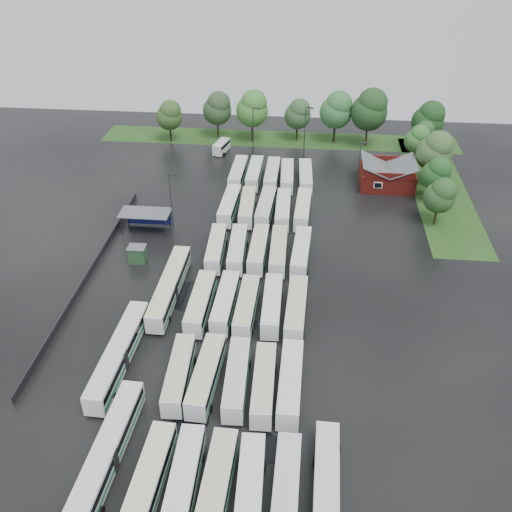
# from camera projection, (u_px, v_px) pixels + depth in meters

# --- Properties ---
(ground) EXTENTS (160.00, 160.00, 0.00)m
(ground) POSITION_uv_depth(u_px,v_px,m) (232.00, 320.00, 75.51)
(ground) COLOR black
(ground) RESTS_ON ground
(brick_building) EXTENTS (10.07, 8.60, 5.39)m
(brick_building) POSITION_uv_depth(u_px,v_px,m) (387.00, 177.00, 108.21)
(brick_building) COLOR maroon
(brick_building) RESTS_ON ground
(wash_shed) EXTENTS (8.20, 4.20, 3.58)m
(wash_shed) POSITION_uv_depth(u_px,v_px,m) (146.00, 214.00, 93.65)
(wash_shed) COLOR #2D2D30
(wash_shed) RESTS_ON ground
(utility_hut) EXTENTS (2.70, 2.20, 2.62)m
(utility_hut) POSITION_uv_depth(u_px,v_px,m) (137.00, 254.00, 86.62)
(utility_hut) COLOR #224426
(utility_hut) RESTS_ON ground
(grass_strip_north) EXTENTS (80.00, 10.00, 0.01)m
(grass_strip_north) POSITION_uv_depth(u_px,v_px,m) (279.00, 139.00, 129.39)
(grass_strip_north) COLOR #1E4314
(grass_strip_north) RESTS_ON ground
(grass_strip_east) EXTENTS (10.00, 50.00, 0.01)m
(grass_strip_east) POSITION_uv_depth(u_px,v_px,m) (439.00, 188.00, 108.44)
(grass_strip_east) COLOR #1E4314
(grass_strip_east) RESTS_ON ground
(west_fence) EXTENTS (0.10, 50.00, 1.20)m
(west_fence) POSITION_uv_depth(u_px,v_px,m) (90.00, 273.00, 83.67)
(west_fence) COLOR #2D2D30
(west_fence) RESTS_ON ground
(bus_r0c0) EXTENTS (2.81, 11.39, 3.15)m
(bus_r0c0) POSITION_uv_depth(u_px,v_px,m) (150.00, 478.00, 53.38)
(bus_r0c0) COLOR silver
(bus_r0c0) RESTS_ON ground
(bus_r0c1) EXTENTS (2.60, 11.32, 3.14)m
(bus_r0c1) POSITION_uv_depth(u_px,v_px,m) (184.00, 481.00, 53.11)
(bus_r0c1) COLOR silver
(bus_r0c1) RESTS_ON ground
(bus_r0c2) EXTENTS (2.75, 11.61, 3.21)m
(bus_r0c2) POSITION_uv_depth(u_px,v_px,m) (216.00, 487.00, 52.54)
(bus_r0c2) COLOR silver
(bus_r0c2) RESTS_ON ground
(bus_r0c3) EXTENTS (2.77, 11.27, 3.12)m
(bus_r0c3) POSITION_uv_depth(u_px,v_px,m) (250.00, 491.00, 52.27)
(bus_r0c3) COLOR silver
(bus_r0c3) RESTS_ON ground
(bus_r0c4) EXTENTS (2.51, 11.14, 3.09)m
(bus_r0c4) POSITION_uv_depth(u_px,v_px,m) (286.00, 490.00, 52.37)
(bus_r0c4) COLOR silver
(bus_r0c4) RESTS_ON ground
(bus_r1c0) EXTENTS (2.82, 11.07, 3.06)m
(bus_r1c0) POSITION_uv_depth(u_px,v_px,m) (179.00, 374.00, 64.87)
(bus_r1c0) COLOR silver
(bus_r1c0) RESTS_ON ground
(bus_r1c1) EXTENTS (2.98, 11.51, 3.17)m
(bus_r1c1) POSITION_uv_depth(u_px,v_px,m) (206.00, 375.00, 64.61)
(bus_r1c1) COLOR silver
(bus_r1c1) RESTS_ON ground
(bus_r1c2) EXTENTS (2.75, 11.24, 3.11)m
(bus_r1c2) POSITION_uv_depth(u_px,v_px,m) (237.00, 378.00, 64.24)
(bus_r1c2) COLOR silver
(bus_r1c2) RESTS_ON ground
(bus_r1c3) EXTENTS (2.59, 11.09, 3.07)m
(bus_r1c3) POSITION_uv_depth(u_px,v_px,m) (264.00, 384.00, 63.55)
(bus_r1c3) COLOR silver
(bus_r1c3) RESTS_ON ground
(bus_r1c4) EXTENTS (2.59, 11.57, 3.21)m
(bus_r1c4) POSITION_uv_depth(u_px,v_px,m) (290.00, 383.00, 63.60)
(bus_r1c4) COLOR silver
(bus_r1c4) RESTS_ON ground
(bus_r2c0) EXTENTS (2.57, 11.55, 3.21)m
(bus_r2c0) POSITION_uv_depth(u_px,v_px,m) (201.00, 303.00, 75.78)
(bus_r2c0) COLOR silver
(bus_r2c0) RESTS_ON ground
(bus_r2c1) EXTENTS (2.63, 11.27, 3.12)m
(bus_r2c1) POSITION_uv_depth(u_px,v_px,m) (225.00, 302.00, 75.94)
(bus_r2c1) COLOR silver
(bus_r2c1) RESTS_ON ground
(bus_r2c2) EXTENTS (2.58, 11.16, 3.09)m
(bus_r2c2) POSITION_uv_depth(u_px,v_px,m) (247.00, 306.00, 75.25)
(bus_r2c2) COLOR silver
(bus_r2c2) RESTS_ON ground
(bus_r2c3) EXTENTS (2.54, 11.20, 3.11)m
(bus_r2c3) POSITION_uv_depth(u_px,v_px,m) (272.00, 305.00, 75.41)
(bus_r2c3) COLOR silver
(bus_r2c3) RESTS_ON ground
(bus_r2c4) EXTENTS (2.78, 11.67, 3.23)m
(bus_r2c4) POSITION_uv_depth(u_px,v_px,m) (296.00, 309.00, 74.70)
(bus_r2c4) COLOR silver
(bus_r2c4) RESTS_ON ground
(bus_r3c0) EXTENTS (2.81, 11.08, 3.06)m
(bus_r3c0) POSITION_uv_depth(u_px,v_px,m) (216.00, 248.00, 87.32)
(bus_r3c0) COLOR silver
(bus_r3c0) RESTS_ON ground
(bus_r3c1) EXTENTS (2.80, 11.22, 3.10)m
(bus_r3c1) POSITION_uv_depth(u_px,v_px,m) (237.00, 249.00, 87.07)
(bus_r3c1) COLOR silver
(bus_r3c1) RESTS_ON ground
(bus_r3c2) EXTENTS (2.49, 11.23, 3.12)m
(bus_r3c2) POSITION_uv_depth(u_px,v_px,m) (258.00, 249.00, 87.01)
(bus_r3c2) COLOR silver
(bus_r3c2) RESTS_ON ground
(bus_r3c3) EXTENTS (2.56, 11.27, 3.13)m
(bus_r3c3) POSITION_uv_depth(u_px,v_px,m) (278.00, 251.00, 86.65)
(bus_r3c3) COLOR silver
(bus_r3c3) RESTS_ON ground
(bus_r3c4) EXTENTS (2.98, 11.50, 3.17)m
(bus_r3c4) POSITION_uv_depth(u_px,v_px,m) (301.00, 252.00, 86.27)
(bus_r3c4) COLOR silver
(bus_r3c4) RESTS_ON ground
(bus_r4c0) EXTENTS (2.78, 11.59, 3.21)m
(bus_r4c0) POSITION_uv_depth(u_px,v_px,m) (229.00, 206.00, 98.80)
(bus_r4c0) COLOR silver
(bus_r4c0) RESTS_ON ground
(bus_r4c1) EXTENTS (2.76, 11.26, 3.11)m
(bus_r4c1) POSITION_uv_depth(u_px,v_px,m) (247.00, 207.00, 98.43)
(bus_r4c1) COLOR silver
(bus_r4c1) RESTS_ON ground
(bus_r4c2) EXTENTS (2.92, 11.49, 3.17)m
(bus_r4c2) POSITION_uv_depth(u_px,v_px,m) (266.00, 207.00, 98.29)
(bus_r4c2) COLOR silver
(bus_r4c2) RESTS_ON ground
(bus_r4c3) EXTENTS (2.58, 11.28, 3.13)m
(bus_r4c3) POSITION_uv_depth(u_px,v_px,m) (283.00, 209.00, 97.73)
(bus_r4c3) COLOR silver
(bus_r4c3) RESTS_ON ground
(bus_r4c4) EXTENTS (2.82, 11.45, 3.16)m
(bus_r4c4) POSITION_uv_depth(u_px,v_px,m) (303.00, 209.00, 97.71)
(bus_r4c4) COLOR silver
(bus_r4c4) RESTS_ON ground
(bus_r5c0) EXTENTS (2.66, 11.55, 3.20)m
(bus_r5c0) POSITION_uv_depth(u_px,v_px,m) (238.00, 173.00, 109.92)
(bus_r5c0) COLOR silver
(bus_r5c0) RESTS_ON ground
(bus_r5c1) EXTENTS (2.56, 11.40, 3.17)m
(bus_r5c1) POSITION_uv_depth(u_px,v_px,m) (255.00, 173.00, 109.88)
(bus_r5c1) COLOR silver
(bus_r5c1) RESTS_ON ground
(bus_r5c2) EXTENTS (2.47, 11.46, 3.19)m
(bus_r5c2) POSITION_uv_depth(u_px,v_px,m) (272.00, 175.00, 109.27)
(bus_r5c2) COLOR silver
(bus_r5c2) RESTS_ON ground
(bus_r5c3) EXTENTS (2.74, 11.13, 3.08)m
(bus_r5c3) POSITION_uv_depth(u_px,v_px,m) (287.00, 176.00, 108.99)
(bus_r5c3) COLOR silver
(bus_r5c3) RESTS_ON ground
(bus_r5c4) EXTENTS (2.88, 11.36, 3.14)m
(bus_r5c4) POSITION_uv_depth(u_px,v_px,m) (305.00, 177.00, 108.70)
(bus_r5c4) COLOR silver
(bus_r5c4) RESTS_ON ground
(artic_bus_west_a) EXTENTS (3.06, 16.81, 3.10)m
(artic_bus_west_a) POSITION_uv_depth(u_px,v_px,m) (107.00, 452.00, 55.85)
(artic_bus_west_a) COLOR silver
(artic_bus_west_a) RESTS_ON ground
(artic_bus_west_b) EXTENTS (2.61, 17.13, 3.17)m
(artic_bus_west_b) POSITION_uv_depth(u_px,v_px,m) (170.00, 287.00, 78.83)
(artic_bus_west_b) COLOR silver
(artic_bus_west_b) RESTS_ON ground
(artic_bus_west_c) EXTENTS (2.94, 17.10, 3.16)m
(artic_bus_west_c) POSITION_uv_depth(u_px,v_px,m) (119.00, 354.00, 67.54)
(artic_bus_west_c) COLOR silver
(artic_bus_west_c) RESTS_ON ground
(artic_bus_east) EXTENTS (2.71, 16.64, 3.08)m
(artic_bus_east) POSITION_uv_depth(u_px,v_px,m) (326.00, 504.00, 51.20)
(artic_bus_east) COLOR silver
(artic_bus_east) RESTS_ON ground
(minibus) EXTENTS (3.24, 5.87, 2.43)m
(minibus) POSITION_uv_depth(u_px,v_px,m) (221.00, 147.00, 122.19)
(minibus) COLOR silver
(minibus) RESTS_ON ground
(tree_north_0) EXTENTS (5.73, 5.73, 9.48)m
(tree_north_0) POSITION_uv_depth(u_px,v_px,m) (170.00, 115.00, 125.00)
(tree_north_0) COLOR black
(tree_north_0) RESTS_ON ground
(tree_north_1) EXTENTS (6.42, 6.42, 10.64)m
(tree_north_1) POSITION_uv_depth(u_px,v_px,m) (218.00, 108.00, 126.59)
(tree_north_1) COLOR #35251A
(tree_north_1) RESTS_ON ground
(tree_north_2) EXTENTS (7.06, 7.06, 11.69)m
(tree_north_2) POSITION_uv_depth(u_px,v_px,m) (253.00, 108.00, 124.38)
(tree_north_2) COLOR black
(tree_north_2) RESTS_ON ground
(tree_north_3) EXTENTS (5.80, 5.80, 9.60)m
(tree_north_3) POSITION_uv_depth(u_px,v_px,m) (298.00, 114.00, 125.42)
(tree_north_3) COLOR #322310
(tree_north_3) RESTS_ON ground
(tree_north_4) EXTENTS (7.07, 7.07, 11.70)m
(tree_north_4) POSITION_uv_depth(u_px,v_px,m) (337.00, 110.00, 123.62)
(tree_north_4) COLOR black
(tree_north_4) RESTS_ON ground
(tree_north_5) EXTENTS (7.85, 7.85, 13.00)m
(tree_north_5) POSITION_uv_depth(u_px,v_px,m) (370.00, 109.00, 121.33)
(tree_north_5) COLOR #3B2B1C
(tree_north_5) RESTS_ON ground
(tree_north_6) EXTENTS (6.78, 6.78, 11.22)m
(tree_north_6) POSITION_uv_depth(u_px,v_px,m) (429.00, 119.00, 119.44)
(tree_north_6) COLOR #352014
(tree_north_6) RESTS_ON ground
(tree_east_0) EXTENTS (5.25, 5.25, 8.69)m
(tree_east_0) POSITION_uv_depth(u_px,v_px,m) (441.00, 195.00, 93.68)
(tree_east_0) COLOR #362414
(tree_east_0) RESTS_ON ground
(tree_east_1) EXTENTS (5.28, 5.28, 8.74)m
(tree_east_1) POSITION_uv_depth(u_px,v_px,m) (437.00, 173.00, 100.76)
(tree_east_1) COLOR #38291F
(tree_east_1) RESTS_ON ground
(tree_east_2) EXTENTS (6.60, 6.60, 10.94)m
(tree_east_2) POSITION_uv_depth(u_px,v_px,m) (435.00, 151.00, 105.79)
(tree_east_2) COLOR black
(tree_east_2) RESTS_ON ground
(tree_east_3) EXTENTS (5.03, 5.03, 8.33)m
(tree_east_3) POSITION_uv_depth(u_px,v_px,m) (418.00, 139.00, 115.15)
(tree_east_3) COLOR black
(tree_east_3) RESTS_ON ground
(tree_east_4) EXTENTS (4.85, 4.85, 8.04)m
(tree_east_4) POSITION_uv_depth(u_px,v_px,m) (424.00, 131.00, 119.14)
(tree_east_4) COLOR black
(tree_east_4) RESTS_ON ground
(lamp_post_ne) EXTENTS (1.56, 0.30, 10.12)m
(lamp_post_ne) POSITION_uv_depth(u_px,v_px,m) (360.00, 164.00, 103.39)
(lamp_post_ne) COLOR #2D2D30
(lamp_post_ne) RESTS_ON ground
(lamp_post_nw) EXTENTS (1.53, 0.30, 9.96)m
(lamp_post_nw) POSITION_uv_depth(u_px,v_px,m) (171.00, 197.00, 92.77)
(lamp_post_nw) COLOR #2D2D30
(lamp_post_nw) RESTS_ON ground
(lamp_post_back_w) EXTENTS (1.65, 0.32, 10.75)m
(lamp_post_back_w) POSITION_uv_depth(u_px,v_px,m) (254.00, 129.00, 117.45)
(lamp_post_back_w) COLOR #2D2D30
(lamp_post_back_w) RESTS_ON ground
(lamp_post_back_e) EXTENTS (1.67, 0.33, 10.86)m
(lamp_post_back_e) POSITION_uv_depth(u_px,v_px,m) (306.00, 129.00, 117.37)
(lamp_post_back_e) COLOR #2D2D30
(lamp_post_back_e) RESTS_ON ground
(puddle_0) EXTENTS (4.05, 4.05, 0.01)m
(puddle_0) POSITION_uv_depth(u_px,v_px,m) (191.00, 421.00, 61.32)
(puddle_0) COLOR black
(puddle_0) RESTS_ON ground
(puddle_1) EXTENTS (3.99, 3.99, 0.01)m
(puddle_1) POSITION_uv_depth(u_px,v_px,m) (266.00, 449.00, 58.28)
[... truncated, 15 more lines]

